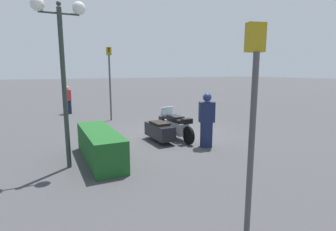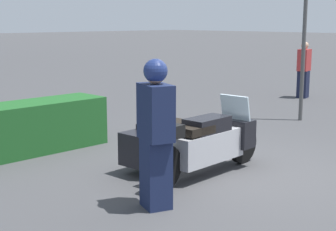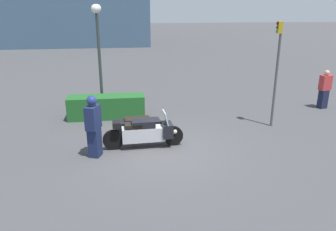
{
  "view_description": "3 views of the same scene",
  "coord_description": "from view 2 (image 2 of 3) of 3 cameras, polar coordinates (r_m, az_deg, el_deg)",
  "views": [
    {
      "loc": [
        -9.3,
        4.78,
        2.61
      ],
      "look_at": [
        -0.51,
        0.5,
        0.92
      ],
      "focal_mm": 28.0,
      "sensor_mm": 36.0,
      "label": 1
    },
    {
      "loc": [
        -6.24,
        -4.71,
        2.32
      ],
      "look_at": [
        -0.53,
        1.02,
        0.81
      ],
      "focal_mm": 55.0,
      "sensor_mm": 36.0,
      "label": 2
    },
    {
      "loc": [
        -1.1,
        -9.36,
        4.26
      ],
      "look_at": [
        0.24,
        0.2,
        1.02
      ],
      "focal_mm": 35.0,
      "sensor_mm": 36.0,
      "label": 3
    }
  ],
  "objects": [
    {
      "name": "ground_plane",
      "position": [
        8.15,
        7.79,
        -6.08
      ],
      "size": [
        160.0,
        160.0,
        0.0
      ],
      "primitive_type": "plane",
      "color": "#424244"
    },
    {
      "name": "police_motorcycle",
      "position": [
        8.02,
        2.3,
        -2.84
      ],
      "size": [
        2.54,
        1.3,
        1.15
      ],
      "rotation": [
        0.0,
        0.0,
        0.04
      ],
      "color": "black",
      "rests_on": "ground"
    },
    {
      "name": "officer_rider",
      "position": [
        6.3,
        -1.37,
        -1.68
      ],
      "size": [
        0.47,
        0.58,
        1.87
      ],
      "rotation": [
        0.0,
        0.0,
        2.78
      ],
      "color": "#192347",
      "rests_on": "ground"
    },
    {
      "name": "hedge_bush_curbside",
      "position": [
        9.38,
        -15.62,
        -1.37
      ],
      "size": [
        3.0,
        0.86,
        0.89
      ],
      "primitive_type": "cube",
      "color": "#1E5623",
      "rests_on": "ground"
    },
    {
      "name": "traffic_light_near",
      "position": [
        12.23,
        14.87,
        10.81
      ],
      "size": [
        0.22,
        0.28,
        3.77
      ],
      "rotation": [
        0.0,
        0.0,
        2.96
      ],
      "color": "#4C4C4C",
      "rests_on": "ground"
    },
    {
      "name": "pedestrian_bystander",
      "position": [
        16.0,
        14.81,
        4.91
      ],
      "size": [
        0.53,
        0.38,
        1.68
      ],
      "rotation": [
        0.0,
        0.0,
        -1.36
      ],
      "color": "#191E38",
      "rests_on": "ground"
    }
  ]
}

